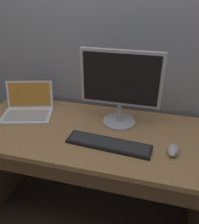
{
  "coord_description": "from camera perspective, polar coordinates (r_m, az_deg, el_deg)",
  "views": [
    {
      "loc": [
        0.38,
        -1.17,
        1.58
      ],
      "look_at": [
        0.07,
        0.0,
        0.92
      ],
      "focal_mm": 37.47,
      "sensor_mm": 36.0,
      "label": 1
    }
  ],
  "objects": [
    {
      "name": "ground_plane",
      "position": [
        2.0,
        -1.97,
        -23.44
      ],
      "size": [
        14.0,
        14.0,
        0.0
      ],
      "primitive_type": "plane",
      "color": "#382D23"
    },
    {
      "name": "back_wall",
      "position": [
        1.62,
        1.51,
        23.0
      ],
      "size": [
        3.84,
        0.04,
        2.84
      ],
      "primitive_type": "cube",
      "color": "gray",
      "rests_on": "ground"
    },
    {
      "name": "desk",
      "position": [
        1.58,
        -2.47,
        -11.09
      ],
      "size": [
        1.53,
        0.68,
        0.78
      ],
      "color": "#A87A4C",
      "rests_on": "ground"
    },
    {
      "name": "laptop_white",
      "position": [
        1.7,
        -17.04,
        0.84
      ],
      "size": [
        0.39,
        0.36,
        0.2
      ],
      "color": "white",
      "rests_on": "desk"
    },
    {
      "name": "external_monitor",
      "position": [
        1.41,
        5.15,
        6.51
      ],
      "size": [
        0.49,
        0.21,
        0.48
      ],
      "color": "#B7B7BC",
      "rests_on": "desk"
    },
    {
      "name": "wired_keyboard",
      "position": [
        1.33,
        2.22,
        -7.8
      ],
      "size": [
        0.49,
        0.15,
        0.02
      ],
      "color": "black",
      "rests_on": "desk"
    },
    {
      "name": "computer_mouse",
      "position": [
        1.33,
        17.52,
        -8.79
      ],
      "size": [
        0.07,
        0.12,
        0.04
      ],
      "primitive_type": "ellipsoid",
      "rotation": [
        0.0,
        0.0,
        -0.13
      ],
      "color": "#B7B7BC",
      "rests_on": "desk"
    }
  ]
}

